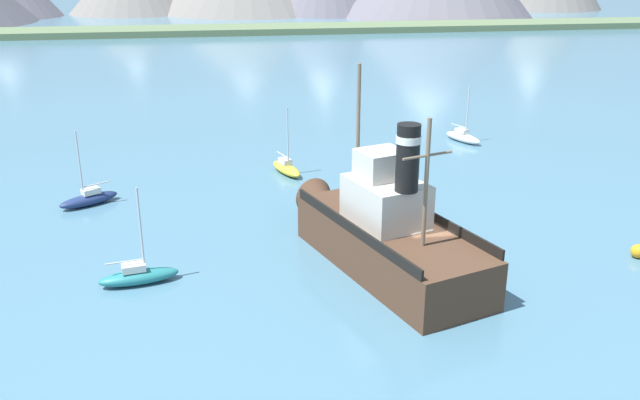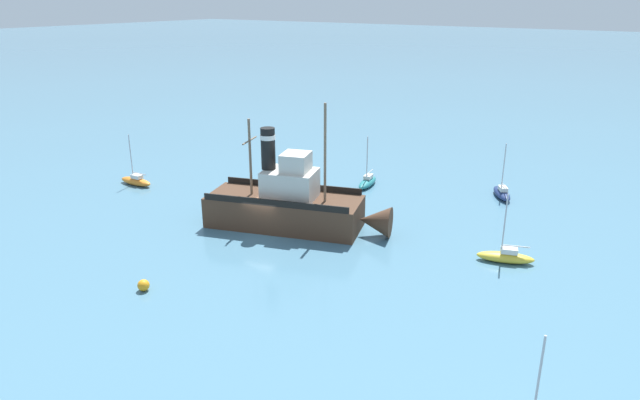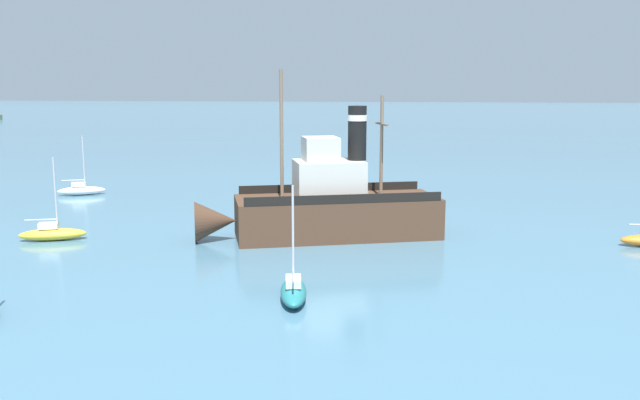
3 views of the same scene
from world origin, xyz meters
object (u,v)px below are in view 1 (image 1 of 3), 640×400
at_px(old_tugboat, 383,232).
at_px(sailboat_teal, 139,276).
at_px(sailboat_navy, 89,199).
at_px(mooring_buoy, 638,251).
at_px(sailboat_yellow, 286,168).
at_px(sailboat_white, 463,137).

bearing_deg(old_tugboat, sailboat_teal, -179.33).
relative_size(sailboat_navy, mooring_buoy, 6.69).
bearing_deg(sailboat_navy, mooring_buoy, -23.31).
relative_size(sailboat_teal, sailboat_navy, 1.00).
relative_size(sailboat_yellow, sailboat_navy, 1.00).
bearing_deg(old_tugboat, sailboat_navy, 144.75).
bearing_deg(mooring_buoy, sailboat_white, 92.15).
xyz_separation_m(old_tugboat, mooring_buoy, (13.44, -1.32, -1.46)).
distance_m(sailboat_white, sailboat_navy, 30.67).
bearing_deg(sailboat_navy, sailboat_yellow, 18.62).
distance_m(sailboat_yellow, mooring_buoy, 23.86).
bearing_deg(sailboat_white, mooring_buoy, -87.85).
height_order(sailboat_teal, mooring_buoy, sailboat_teal).
height_order(sailboat_white, sailboat_teal, same).
bearing_deg(sailboat_navy, old_tugboat, -35.25).
bearing_deg(sailboat_yellow, sailboat_navy, -161.38).
height_order(old_tugboat, sailboat_yellow, old_tugboat).
height_order(old_tugboat, sailboat_teal, old_tugboat).
distance_m(sailboat_teal, sailboat_navy, 12.28).
height_order(sailboat_yellow, sailboat_teal, same).
distance_m(sailboat_white, sailboat_teal, 33.25).
bearing_deg(mooring_buoy, sailboat_teal, 177.37).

